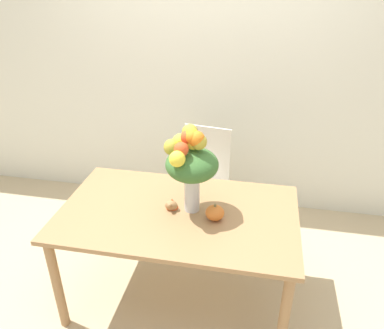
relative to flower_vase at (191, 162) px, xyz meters
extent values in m
plane|color=tan|center=(-0.07, -0.04, -1.07)|extent=(12.00, 12.00, 0.00)
cube|color=silver|center=(-0.07, 1.30, 0.28)|extent=(8.00, 0.06, 2.70)
cube|color=#9E754C|center=(-0.07, -0.04, -0.35)|extent=(1.50, 0.90, 0.03)
cylinder|color=#9E754C|center=(-0.76, -0.43, -0.72)|extent=(0.06, 0.06, 0.70)
cylinder|color=#9E754C|center=(0.62, -0.43, -0.72)|extent=(0.06, 0.06, 0.70)
cylinder|color=#9E754C|center=(-0.76, 0.35, -0.72)|extent=(0.06, 0.06, 0.70)
cylinder|color=#9E754C|center=(0.62, 0.35, -0.72)|extent=(0.06, 0.06, 0.70)
cylinder|color=silver|center=(0.01, 0.00, -0.21)|extent=(0.10, 0.10, 0.26)
cylinder|color=silver|center=(0.01, 0.00, -0.27)|extent=(0.09, 0.09, 0.14)
cylinder|color=#38662D|center=(0.03, 0.00, -0.16)|extent=(0.01, 0.01, 0.32)
cylinder|color=#38662D|center=(0.02, 0.01, -0.16)|extent=(0.01, 0.01, 0.32)
cylinder|color=#38662D|center=(-0.01, 0.01, -0.16)|extent=(0.01, 0.01, 0.32)
cylinder|color=#38662D|center=(-0.01, -0.02, -0.16)|extent=(0.01, 0.00, 0.32)
cylinder|color=#38662D|center=(0.02, -0.02, -0.16)|extent=(0.01, 0.00, 0.32)
ellipsoid|color=#38662D|center=(0.01, 0.00, -0.01)|extent=(0.32, 0.32, 0.19)
sphere|color=orange|center=(0.01, -0.02, 0.17)|extent=(0.07, 0.07, 0.07)
sphere|color=yellow|center=(-0.08, 0.09, 0.09)|extent=(0.10, 0.10, 0.10)
sphere|color=orange|center=(0.04, -0.01, 0.16)|extent=(0.10, 0.10, 0.10)
sphere|color=#D64C23|center=(-0.04, -0.08, 0.12)|extent=(0.09, 0.09, 0.09)
sphere|color=#AD9E33|center=(-0.03, 0.11, 0.15)|extent=(0.10, 0.10, 0.10)
sphere|color=#D64C23|center=(-0.02, 0.00, 0.16)|extent=(0.08, 0.08, 0.08)
sphere|color=yellow|center=(0.01, 0.00, 0.18)|extent=(0.08, 0.08, 0.08)
sphere|color=#AD9E33|center=(0.05, -0.01, 0.14)|extent=(0.10, 0.10, 0.10)
sphere|color=yellow|center=(-0.05, -0.13, 0.08)|extent=(0.09, 0.09, 0.09)
sphere|color=#AD9E33|center=(-0.13, 0.07, 0.06)|extent=(0.10, 0.10, 0.10)
sphere|color=yellow|center=(0.01, 0.00, 0.13)|extent=(0.08, 0.08, 0.08)
ellipsoid|color=orange|center=(0.17, -0.08, -0.29)|extent=(0.12, 0.12, 0.09)
cylinder|color=brown|center=(0.17, -0.08, -0.24)|extent=(0.02, 0.02, 0.02)
ellipsoid|color=#A87A4C|center=(-0.12, -0.03, -0.30)|extent=(0.08, 0.06, 0.06)
cone|color=#C64C23|center=(-0.12, -0.01, -0.30)|extent=(0.08, 0.08, 0.07)
sphere|color=#A87A4C|center=(-0.12, -0.07, -0.28)|extent=(0.03, 0.03, 0.03)
cube|color=silver|center=(-0.06, 0.66, -0.62)|extent=(0.48, 0.48, 0.02)
cylinder|color=silver|center=(-0.25, 0.51, -0.85)|extent=(0.04, 0.04, 0.44)
cylinder|color=silver|center=(0.09, 0.47, -0.85)|extent=(0.04, 0.04, 0.44)
cylinder|color=silver|center=(-0.20, 0.85, -0.85)|extent=(0.04, 0.04, 0.44)
cylinder|color=silver|center=(0.14, 0.80, -0.85)|extent=(0.04, 0.04, 0.44)
cube|color=silver|center=(-0.03, 0.86, -0.36)|extent=(0.40, 0.08, 0.49)
camera|label=1|loc=(0.39, -1.94, 1.04)|focal=35.00mm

